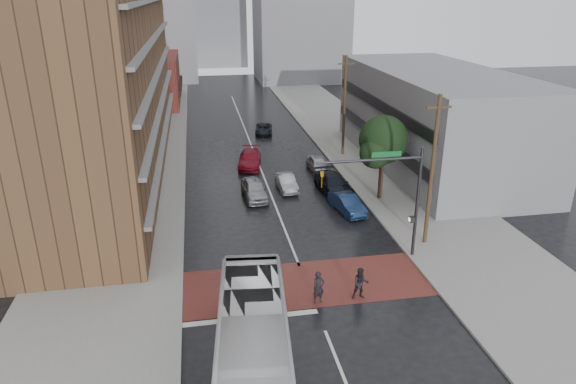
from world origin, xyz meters
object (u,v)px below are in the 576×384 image
object	(u,v)px
car_travel_c	(250,159)
car_parked_far	(318,164)
transit_bus	(253,356)
car_parked_mid	(333,184)
car_travel_a	(254,189)
pedestrian_b	(361,284)
car_parked_near	(347,204)
pedestrian_a	(319,288)
car_travel_b	(286,182)
suv_travel	(264,129)

from	to	relation	value
car_travel_c	car_parked_far	size ratio (longest dim) A/B	1.24
transit_bus	car_parked_mid	distance (m)	23.34
car_travel_a	car_parked_mid	distance (m)	6.63
pedestrian_b	car_parked_mid	world-z (taller)	pedestrian_b
car_travel_a	car_parked_near	distance (m)	7.77
car_parked_far	car_parked_mid	bearing A→B (deg)	-91.91
pedestrian_b	car_parked_near	bearing A→B (deg)	83.14
pedestrian_b	car_travel_a	bearing A→B (deg)	110.40
pedestrian_a	car_travel_c	size ratio (longest dim) A/B	0.37
car_parked_far	car_travel_c	bearing A→B (deg)	155.25
car_travel_a	car_travel_b	world-z (taller)	car_travel_a
car_parked_far	suv_travel	bearing A→B (deg)	100.65
pedestrian_b	car_parked_far	bearing A→B (deg)	88.88
pedestrian_a	pedestrian_b	world-z (taller)	pedestrian_a
transit_bus	car_travel_c	xyz separation A→B (m)	(3.00, 29.57, -1.03)
pedestrian_a	car_travel_a	world-z (taller)	pedestrian_a
car_parked_near	car_parked_far	xyz separation A→B (m)	(0.00, 9.61, 0.01)
car_travel_a	car_parked_near	size ratio (longest dim) A/B	1.09
car_travel_c	car_parked_near	xyz separation A→B (m)	(6.12, -12.18, -0.05)
car_travel_a	car_travel_c	bearing A→B (deg)	83.48
car_travel_a	car_parked_far	xyz separation A→B (m)	(6.63, 5.55, -0.07)
car_parked_near	car_travel_b	bearing A→B (deg)	113.66
car_travel_a	pedestrian_a	bearing A→B (deg)	-86.86
car_travel_a	suv_travel	bearing A→B (deg)	77.25
car_parked_far	car_travel_a	bearing A→B (deg)	-141.97
transit_bus	car_travel_a	size ratio (longest dim) A/B	2.81
car_travel_b	car_parked_mid	size ratio (longest dim) A/B	0.74
car_travel_c	pedestrian_a	bearing A→B (deg)	-77.66
suv_travel	transit_bus	bearing A→B (deg)	-89.71
transit_bus	car_travel_a	xyz separation A→B (m)	(2.49, 21.44, -1.00)
pedestrian_a	car_travel_b	distance (m)	17.04
car_travel_a	suv_travel	world-z (taller)	car_travel_a
car_parked_near	pedestrian_a	bearing A→B (deg)	-123.92
car_travel_b	car_travel_a	bearing A→B (deg)	-156.11
pedestrian_b	car_parked_mid	bearing A→B (deg)	86.41
pedestrian_b	car_travel_b	xyz separation A→B (m)	(-1.13, 16.99, -0.28)
transit_bus	car_parked_far	distance (m)	28.51
car_travel_a	car_parked_near	bearing A→B (deg)	-34.44
car_travel_b	suv_travel	size ratio (longest dim) A/B	0.94
car_parked_near	car_parked_far	bearing A→B (deg)	79.42
car_travel_a	car_travel_b	xyz separation A→B (m)	(2.89, 1.43, -0.12)
pedestrian_a	suv_travel	bearing A→B (deg)	72.93
pedestrian_b	car_parked_far	size ratio (longest dim) A/B	0.45
transit_bus	car_parked_near	size ratio (longest dim) A/B	3.07
pedestrian_a	car_parked_mid	world-z (taller)	pedestrian_a
transit_bus	car_travel_b	bearing A→B (deg)	82.57
car_travel_a	suv_travel	size ratio (longest dim) A/B	1.08
car_parked_near	suv_travel	bearing A→B (deg)	87.02
car_parked_mid	car_parked_far	bearing A→B (deg)	84.25
transit_bus	car_travel_c	bearing A→B (deg)	90.02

